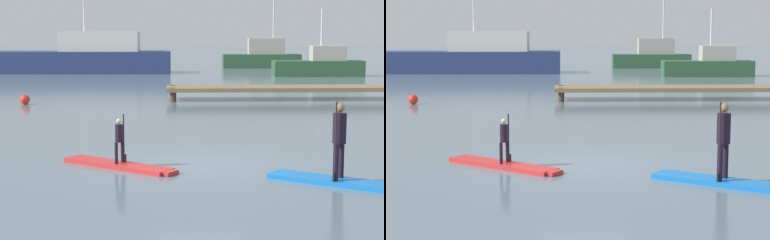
{
  "view_description": "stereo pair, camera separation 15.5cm",
  "coord_description": "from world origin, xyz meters",
  "views": [
    {
      "loc": [
        -0.79,
        -15.48,
        3.17
      ],
      "look_at": [
        -0.05,
        3.21,
        0.64
      ],
      "focal_mm": 61.88,
      "sensor_mm": 36.0,
      "label": 1
    },
    {
      "loc": [
        -0.64,
        -15.48,
        3.17
      ],
      "look_at": [
        -0.05,
        3.21,
        0.64
      ],
      "focal_mm": 61.88,
      "sensor_mm": 36.0,
      "label": 2
    }
  ],
  "objects": [
    {
      "name": "ground_plane",
      "position": [
        0.0,
        0.0,
        0.0
      ],
      "size": [
        240.0,
        240.0,
        0.0
      ],
      "primitive_type": "plane",
      "color": "slate"
    },
    {
      "name": "paddleboard_near",
      "position": [
        -1.89,
        -0.24,
        0.05
      ],
      "size": [
        2.78,
        2.27,
        0.1
      ],
      "color": "red",
      "rests_on": "ground"
    },
    {
      "name": "paddler_child_solo",
      "position": [
        -1.88,
        -0.23,
        0.69
      ],
      "size": [
        0.28,
        0.32,
        1.14
      ],
      "color": "black",
      "rests_on": "paddleboard_near"
    },
    {
      "name": "paddleboard_far",
      "position": [
        3.06,
        -2.31,
        0.05
      ],
      "size": [
        3.33,
        2.52,
        0.1
      ],
      "color": "blue",
      "rests_on": "ground"
    },
    {
      "name": "paddler_adult",
      "position": [
        2.78,
        -2.12,
        1.01
      ],
      "size": [
        0.39,
        0.43,
        1.65
      ],
      "color": "black",
      "rests_on": "paddleboard_far"
    },
    {
      "name": "fishing_boat_white_large",
      "position": [
        -6.87,
        35.13,
        1.2
      ],
      "size": [
        13.61,
        3.95,
        8.08
      ],
      "color": "navy",
      "rests_on": "ground"
    },
    {
      "name": "fishing_boat_green_midground",
      "position": [
        10.03,
        30.68,
        0.79
      ],
      "size": [
        6.32,
        1.82,
        4.7
      ],
      "color": "#2D5638",
      "rests_on": "ground"
    },
    {
      "name": "trawler_grey_distant",
      "position": [
        7.56,
        41.44,
        0.95
      ],
      "size": [
        6.7,
        1.8,
        6.82
      ],
      "color": "#2D5638",
      "rests_on": "ground"
    },
    {
      "name": "floating_dock",
      "position": [
        4.84,
        14.94,
        0.51
      ],
      "size": [
        11.22,
        2.02,
        0.61
      ],
      "color": "#846B4C",
      "rests_on": "ground"
    },
    {
      "name": "mooring_buoy_mid",
      "position": [
        -6.91,
        13.31,
        0.21
      ],
      "size": [
        0.42,
        0.42,
        0.42
      ],
      "primitive_type": "sphere",
      "color": "red",
      "rests_on": "ground"
    }
  ]
}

